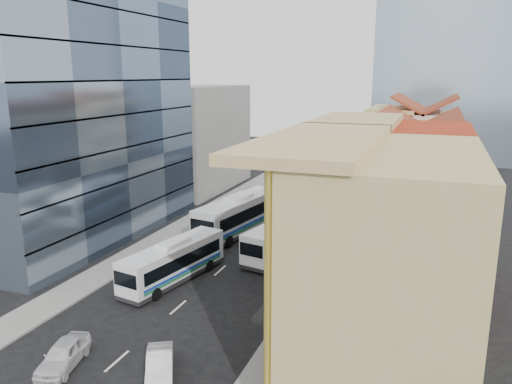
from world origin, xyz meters
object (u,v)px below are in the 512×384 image
at_px(office_tower, 68,80).
at_px(bus_left_near, 174,261).
at_px(sedan_right, 160,365).
at_px(bus_left_far, 239,214).
at_px(bus_right, 283,236).
at_px(sedan_left, 63,355).
at_px(shophouse_tan, 390,267).

xyz_separation_m(office_tower, bus_left_near, (14.53, -7.10, -13.37)).
relative_size(bus_left_near, sedan_right, 2.62).
relative_size(office_tower, bus_left_far, 2.42).
distance_m(bus_left_near, sedan_right, 12.57).
bearing_deg(bus_right, sedan_left, -94.31).
distance_m(bus_right, sedan_right, 19.78).
distance_m(shophouse_tan, bus_right, 18.99).
bearing_deg(bus_left_near, bus_right, 64.69).
bearing_deg(sedan_right, office_tower, 108.32).
height_order(bus_right, sedan_left, bus_right).
relative_size(office_tower, sedan_right, 7.74).
relative_size(shophouse_tan, office_tower, 0.47).
xyz_separation_m(bus_left_far, sedan_right, (5.19, -23.95, -1.35)).
distance_m(bus_left_near, bus_left_far, 12.68).
height_order(office_tower, bus_right, office_tower).
bearing_deg(office_tower, bus_right, 3.74).
height_order(shophouse_tan, sedan_right, shophouse_tan).
bearing_deg(sedan_left, office_tower, 113.59).
xyz_separation_m(office_tower, sedan_right, (19.98, -18.39, -14.36)).
relative_size(bus_left_far, bus_right, 1.19).
xyz_separation_m(shophouse_tan, office_tower, (-31.00, 14.00, 9.00)).
bearing_deg(shophouse_tan, bus_right, 123.89).
height_order(office_tower, sedan_left, office_tower).
bearing_deg(bus_left_far, bus_right, -25.66).
bearing_deg(shophouse_tan, sedan_right, -158.29).
bearing_deg(sedan_left, bus_left_near, 77.02).
relative_size(shophouse_tan, sedan_left, 3.37).
bearing_deg(sedan_left, sedan_right, -2.55).
distance_m(office_tower, bus_right, 24.65).
bearing_deg(shophouse_tan, bus_left_far, 129.64).
distance_m(office_tower, bus_left_near, 20.98).
bearing_deg(office_tower, bus_left_far, 20.62).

